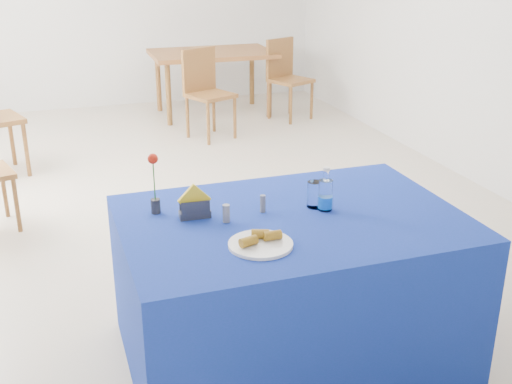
{
  "coord_description": "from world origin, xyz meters",
  "views": [
    {
      "loc": [
        -0.99,
        -4.76,
        1.97
      ],
      "look_at": [
        -0.14,
        -2.22,
        0.92
      ],
      "focal_mm": 45.0,
      "sensor_mm": 36.0,
      "label": 1
    }
  ],
  "objects_px": {
    "blue_table": "(291,287)",
    "oak_table": "(212,58)",
    "chair_bg_left": "(205,87)",
    "chair_bg_right": "(286,73)",
    "water_bottle": "(325,196)",
    "plate": "(261,244)"
  },
  "relations": [
    {
      "from": "plate",
      "to": "oak_table",
      "type": "relative_size",
      "value": 0.19
    },
    {
      "from": "oak_table",
      "to": "chair_bg_left",
      "type": "xyz_separation_m",
      "value": [
        -0.32,
        -0.91,
        -0.14
      ]
    },
    {
      "from": "chair_bg_left",
      "to": "chair_bg_right",
      "type": "xyz_separation_m",
      "value": [
        1.09,
        0.47,
        -0.01
      ]
    },
    {
      "from": "water_bottle",
      "to": "chair_bg_left",
      "type": "distance_m",
      "value": 3.94
    },
    {
      "from": "water_bottle",
      "to": "chair_bg_left",
      "type": "relative_size",
      "value": 0.23
    },
    {
      "from": "chair_bg_right",
      "to": "blue_table",
      "type": "bearing_deg",
      "value": -135.21
    },
    {
      "from": "chair_bg_left",
      "to": "blue_table",
      "type": "bearing_deg",
      "value": -121.91
    },
    {
      "from": "blue_table",
      "to": "oak_table",
      "type": "relative_size",
      "value": 1.11
    },
    {
      "from": "blue_table",
      "to": "oak_table",
      "type": "height_order",
      "value": "blue_table"
    },
    {
      "from": "blue_table",
      "to": "chair_bg_left",
      "type": "bearing_deg",
      "value": 81.57
    },
    {
      "from": "chair_bg_right",
      "to": "chair_bg_left",
      "type": "bearing_deg",
      "value": 178.99
    },
    {
      "from": "plate",
      "to": "chair_bg_right",
      "type": "bearing_deg",
      "value": 67.64
    },
    {
      "from": "water_bottle",
      "to": "chair_bg_right",
      "type": "xyz_separation_m",
      "value": [
        1.49,
        4.38,
        -0.3
      ]
    },
    {
      "from": "water_bottle",
      "to": "oak_table",
      "type": "height_order",
      "value": "water_bottle"
    },
    {
      "from": "blue_table",
      "to": "chair_bg_right",
      "type": "distance_m",
      "value": 4.72
    },
    {
      "from": "plate",
      "to": "oak_table",
      "type": "distance_m",
      "value": 5.23
    },
    {
      "from": "plate",
      "to": "chair_bg_right",
      "type": "distance_m",
      "value": 5.04
    },
    {
      "from": "plate",
      "to": "water_bottle",
      "type": "xyz_separation_m",
      "value": [
        0.42,
        0.28,
        0.06
      ]
    },
    {
      "from": "water_bottle",
      "to": "oak_table",
      "type": "bearing_deg",
      "value": 81.47
    },
    {
      "from": "chair_bg_left",
      "to": "chair_bg_right",
      "type": "height_order",
      "value": "chair_bg_left"
    },
    {
      "from": "plate",
      "to": "chair_bg_left",
      "type": "bearing_deg",
      "value": 78.83
    },
    {
      "from": "blue_table",
      "to": "water_bottle",
      "type": "height_order",
      "value": "water_bottle"
    }
  ]
}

